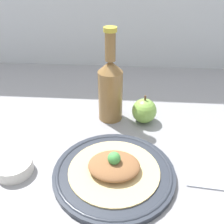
{
  "coord_description": "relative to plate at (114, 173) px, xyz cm",
  "views": [
    {
      "loc": [
        10.7,
        -57.8,
        45.24
      ],
      "look_at": [
        6.65,
        -1.91,
        9.72
      ],
      "focal_mm": 42.0,
      "sensor_mm": 36.0,
      "label": 1
    }
  ],
  "objects": [
    {
      "name": "ground_plane",
      "position": [
        -8.0,
        14.09,
        -2.83
      ],
      "size": [
        180.0,
        110.0,
        4.0
      ],
      "primitive_type": "cube",
      "color": "gray"
    },
    {
      "name": "cider_bottle",
      "position": [
        -2.71,
        24.37,
        9.61
      ],
      "size": [
        7.25,
        7.25,
        27.78
      ],
      "color": "olive",
      "rests_on": "ground_plane"
    },
    {
      "name": "plated_food",
      "position": [
        0.0,
        0.0,
        1.8
      ],
      "size": [
        21.16,
        21.16,
        5.45
      ],
      "color": "#D6BC7F",
      "rests_on": "plate"
    },
    {
      "name": "apple",
      "position": [
        7.52,
        23.04,
        2.88
      ],
      "size": [
        7.41,
        7.41,
        8.83
      ],
      "color": "#84B74C",
      "rests_on": "ground_plane"
    },
    {
      "name": "dipping_bowl",
      "position": [
        -23.55,
        -0.55,
        0.67
      ],
      "size": [
        8.8,
        8.8,
        2.99
      ],
      "color": "silver",
      "rests_on": "ground_plane"
    },
    {
      "name": "napkin",
      "position": [
        23.83,
        3.92,
        -0.43
      ],
      "size": [
        14.94,
        15.09,
        0.8
      ],
      "color": "#B7BCC6",
      "rests_on": "ground_plane"
    },
    {
      "name": "plate",
      "position": [
        0.0,
        0.0,
        0.0
      ],
      "size": [
        28.37,
        28.37,
        1.56
      ],
      "color": "#2D333D",
      "rests_on": "ground_plane"
    }
  ]
}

